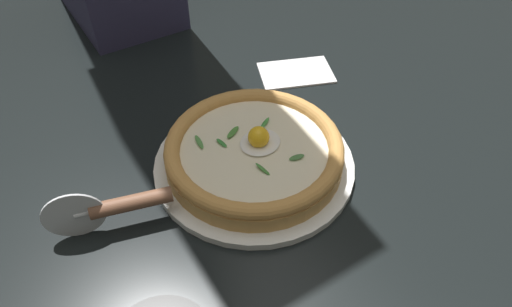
# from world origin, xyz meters

# --- Properties ---
(ground_plane) EXTENTS (2.40, 2.40, 0.03)m
(ground_plane) POSITION_xyz_m (0.00, 0.00, -0.01)
(ground_plane) COLOR black
(ground_plane) RESTS_ON ground
(pizza_plate) EXTENTS (0.31, 0.31, 0.01)m
(pizza_plate) POSITION_xyz_m (0.05, 0.00, 0.01)
(pizza_plate) COLOR white
(pizza_plate) RESTS_ON ground
(pizza) EXTENTS (0.27, 0.27, 0.06)m
(pizza) POSITION_xyz_m (0.05, 0.00, 0.03)
(pizza) COLOR tan
(pizza) RESTS_ON pizza_plate
(pizza_cutter) EXTENTS (0.16, 0.08, 0.08)m
(pizza_cutter) POSITION_xyz_m (0.26, -0.04, 0.04)
(pizza_cutter) COLOR silver
(pizza_cutter) RESTS_ON ground
(folded_napkin) EXTENTS (0.17, 0.15, 0.01)m
(folded_napkin) POSITION_xyz_m (-0.18, -0.13, 0.00)
(folded_napkin) COLOR white
(folded_napkin) RESTS_ON ground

